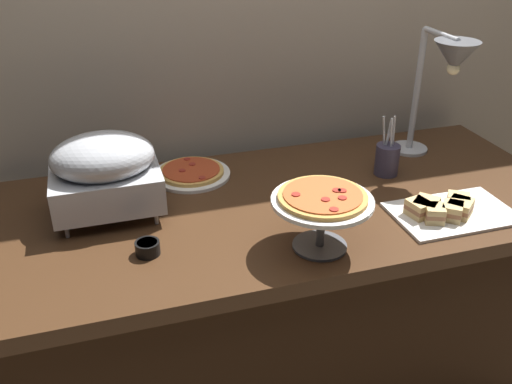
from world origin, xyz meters
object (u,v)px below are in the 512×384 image
pizza_plate_front (191,173)px  sandwich_platter (446,210)px  sauce_cup_near (148,248)px  utensil_holder (387,159)px  pizza_plate_center (323,204)px  heat_lamp (447,68)px  chafing_dish (105,171)px

pizza_plate_front → sandwich_platter: size_ratio=0.73×
sauce_cup_near → utensil_holder: bearing=16.4°
sauce_cup_near → pizza_plate_center: bearing=-12.8°
heat_lamp → sauce_cup_near: (-1.07, -0.26, -0.35)m
utensil_holder → sandwich_platter: bearing=-84.6°
pizza_plate_center → utensil_holder: (0.40, 0.37, -0.08)m
chafing_dish → heat_lamp: 1.17m
sandwich_platter → pizza_plate_center: bearing=-174.5°
pizza_plate_front → utensil_holder: 0.69m
chafing_dish → sandwich_platter: bearing=-18.2°
chafing_dish → heat_lamp: size_ratio=0.68×
sandwich_platter → sauce_cup_near: bearing=175.9°
pizza_plate_center → sandwich_platter: 0.45m
chafing_dish → heat_lamp: bearing=0.1°
sauce_cup_near → heat_lamp: bearing=13.9°
sandwich_platter → utensil_holder: size_ratio=1.70×
pizza_plate_center → sandwich_platter: (0.44, 0.04, -0.12)m
chafing_dish → pizza_plate_center: chafing_dish is taller
pizza_plate_center → utensil_holder: bearing=42.1°
pizza_plate_front → sandwich_platter: 0.86m
heat_lamp → sauce_cup_near: heat_lamp is taller
pizza_plate_center → sauce_cup_near: (-0.47, 0.11, -0.12)m
heat_lamp → pizza_plate_center: size_ratio=1.69×
heat_lamp → utensil_holder: size_ratio=2.14×
heat_lamp → pizza_plate_center: heat_lamp is taller
chafing_dish → sauce_cup_near: (0.08, -0.26, -0.13)m
sauce_cup_near → utensil_holder: size_ratio=0.31×
sandwich_platter → heat_lamp: bearing=64.2°
heat_lamp → sauce_cup_near: size_ratio=6.87×
chafing_dish → sandwich_platter: 1.05m
sandwich_platter → sauce_cup_near: size_ratio=5.45×
sandwich_platter → utensil_holder: utensil_holder is taller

